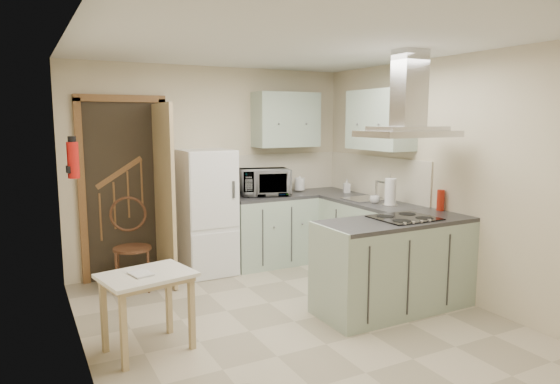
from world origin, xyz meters
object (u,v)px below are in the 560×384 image
fridge (207,212)px  bentwood_chair (132,249)px  microwave (265,182)px  drop_leaf_table (148,312)px  peninsula (395,265)px  extractor_hood (408,134)px

fridge → bentwood_chair: fridge is taller
microwave → drop_leaf_table: bearing=-123.0°
peninsula → extractor_hood: size_ratio=1.72×
bentwood_chair → extractor_hood: bearing=-24.7°
extractor_hood → drop_leaf_table: size_ratio=1.31×
fridge → microwave: 0.84m
fridge → extractor_hood: 2.57m
bentwood_chair → microwave: microwave is taller
bentwood_chair → microwave: 1.83m
fridge → bentwood_chair: size_ratio=1.63×
extractor_hood → bentwood_chair: 3.14m
drop_leaf_table → bentwood_chair: bearing=71.1°
drop_leaf_table → peninsula: bearing=-17.2°
extractor_hood → microwave: 2.16m
extractor_hood → bentwood_chair: size_ratio=0.98×
fridge → peninsula: (1.22, -1.98, -0.30)m
fridge → drop_leaf_table: (-1.13, -1.76, -0.43)m
extractor_hood → peninsula: bearing=180.0°
extractor_hood → bentwood_chair: (-2.26, 1.78, -1.26)m
drop_leaf_table → extractor_hood: bearing=-17.0°
extractor_hood → microwave: extractor_hood is taller
fridge → peninsula: size_ratio=0.97×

